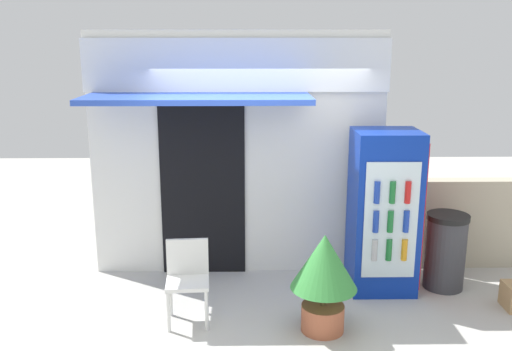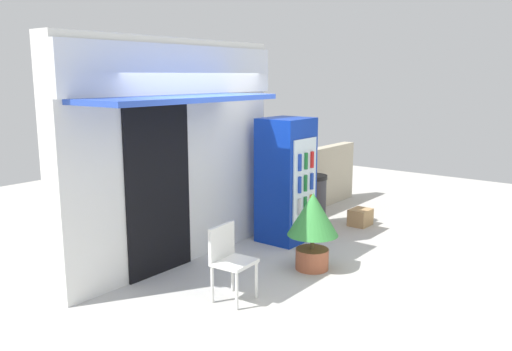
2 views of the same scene
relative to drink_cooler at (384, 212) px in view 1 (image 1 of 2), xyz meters
name	(u,v)px [view 1 (image 1 of 2)]	position (x,y,z in m)	size (l,w,h in m)	color
ground	(262,320)	(-1.40, -0.75, -0.93)	(16.00, 16.00, 0.00)	beige
storefront_building	(236,149)	(-1.69, 0.63, 0.60)	(3.50, 1.24, 2.93)	silver
drink_cooler	(384,212)	(0.00, 0.00, 0.00)	(0.74, 0.71, 1.85)	#0C2D9E
plastic_chair	(188,274)	(-2.16, -0.72, -0.43)	(0.45, 0.42, 0.84)	silver
potted_plant_near_shop	(324,271)	(-0.80, -0.97, -0.30)	(0.66, 0.66, 1.01)	#AD5B3D
trash_bin	(445,251)	(0.74, 0.00, -0.48)	(0.48, 0.48, 0.89)	#38383D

